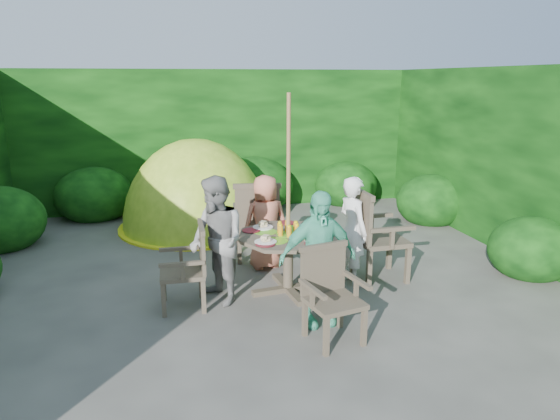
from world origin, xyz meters
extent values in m
plane|color=#494641|center=(0.00, 0.00, 0.00)|extent=(60.00, 60.00, 0.00)
cube|color=black|center=(0.00, 4.00, 1.25)|extent=(9.00, 1.00, 2.50)
cube|color=black|center=(4.00, 0.00, 1.25)|extent=(1.00, 9.00, 2.50)
cylinder|color=#3D3428|center=(0.30, -0.43, 0.32)|extent=(0.11, 0.11, 0.64)
cube|color=#3D3428|center=(0.30, -0.43, 0.03)|extent=(0.85, 0.19, 0.06)
cube|color=#3D3428|center=(0.30, -0.43, 0.03)|extent=(0.19, 0.85, 0.06)
cylinder|color=#3D3428|center=(0.30, -0.43, 0.66)|extent=(1.29, 1.29, 0.04)
cylinder|color=#5BB71F|center=(0.12, -0.63, 0.68)|extent=(0.26, 0.26, 0.00)
cylinder|color=#5BB71F|center=(0.53, -0.58, 0.68)|extent=(0.26, 0.26, 0.00)
cylinder|color=#5BB71F|center=(0.08, -0.29, 0.68)|extent=(0.26, 0.26, 0.00)
cylinder|color=#5BB71F|center=(0.49, -0.24, 0.68)|extent=(0.26, 0.26, 0.00)
cylinder|color=#5BB71F|center=(0.30, -0.43, 0.68)|extent=(0.26, 0.26, 0.00)
cylinder|color=white|center=(0.60, -0.21, 0.68)|extent=(0.23, 0.23, 0.01)
cylinder|color=white|center=(0.08, -0.13, 0.68)|extent=(0.23, 0.23, 0.01)
cylinder|color=white|center=(0.00, -0.66, 0.68)|extent=(0.23, 0.23, 0.01)
cylinder|color=white|center=(0.53, -0.74, 0.68)|extent=(0.23, 0.23, 0.01)
cylinder|color=red|center=(0.73, -0.38, 0.68)|extent=(0.21, 0.21, 0.01)
cylinder|color=red|center=(0.39, -0.01, 0.68)|extent=(0.21, 0.21, 0.01)
cylinder|color=red|center=(-0.07, -0.22, 0.68)|extent=(0.21, 0.21, 0.01)
cylinder|color=red|center=(-0.01, -0.73, 0.68)|extent=(0.21, 0.21, 0.01)
cylinder|color=red|center=(0.48, -0.83, 0.68)|extent=(0.21, 0.21, 0.01)
cylinder|color=green|center=(0.50, -0.36, 0.71)|extent=(0.17, 0.17, 0.06)
cylinder|color=brown|center=(0.30, -0.43, 1.10)|extent=(0.05, 0.05, 2.20)
cube|color=#3D3428|center=(1.47, -0.30, 0.48)|extent=(0.56, 0.58, 0.06)
cube|color=#3D3428|center=(1.72, -0.54, 0.23)|extent=(0.06, 0.06, 0.46)
cube|color=#3D3428|center=(1.72, -0.05, 0.23)|extent=(0.06, 0.06, 0.46)
cube|color=#3D3428|center=(1.23, -0.54, 0.23)|extent=(0.06, 0.06, 0.46)
cube|color=#3D3428|center=(1.23, -0.06, 0.23)|extent=(0.06, 0.06, 0.46)
cube|color=#3D3428|center=(1.21, -0.30, 0.77)|extent=(0.05, 0.58, 0.55)
cube|color=#3D3428|center=(1.48, -0.58, 0.70)|extent=(0.55, 0.06, 0.04)
cube|color=#3D3428|center=(1.47, -0.01, 0.70)|extent=(0.55, 0.06, 0.04)
cube|color=#3D3428|center=(-0.87, -0.57, 0.39)|extent=(0.46, 0.47, 0.05)
cube|color=#3D3428|center=(-1.07, -0.37, 0.19)|extent=(0.05, 0.05, 0.38)
cube|color=#3D3428|center=(-1.07, -0.77, 0.19)|extent=(0.05, 0.05, 0.38)
cube|color=#3D3428|center=(-0.67, -0.38, 0.19)|extent=(0.05, 0.05, 0.38)
cube|color=#3D3428|center=(-0.67, -0.77, 0.19)|extent=(0.05, 0.05, 0.38)
cube|color=#3D3428|center=(-0.65, -0.58, 0.63)|extent=(0.04, 0.47, 0.45)
cube|color=#3D3428|center=(-0.87, -0.34, 0.57)|extent=(0.45, 0.05, 0.04)
cube|color=#3D3428|center=(-0.87, -0.81, 0.57)|extent=(0.45, 0.05, 0.04)
cube|color=#3D3428|center=(0.16, 0.74, 0.46)|extent=(0.63, 0.61, 0.05)
cube|color=#3D3428|center=(0.43, 0.94, 0.23)|extent=(0.06, 0.06, 0.45)
cube|color=#3D3428|center=(-0.04, 1.00, 0.23)|extent=(0.06, 0.06, 0.45)
cube|color=#3D3428|center=(0.37, 0.47, 0.23)|extent=(0.06, 0.06, 0.45)
cube|color=#3D3428|center=(-0.10, 0.53, 0.23)|extent=(0.06, 0.06, 0.45)
cube|color=#3D3428|center=(0.13, 0.48, 0.76)|extent=(0.56, 0.12, 0.54)
cube|color=#3D3428|center=(0.44, 0.70, 0.68)|extent=(0.13, 0.54, 0.04)
cube|color=#3D3428|center=(-0.11, 0.78, 0.68)|extent=(0.13, 0.54, 0.04)
cube|color=#3D3428|center=(0.44, -1.61, 0.38)|extent=(0.54, 0.53, 0.04)
cube|color=#3D3428|center=(0.29, -1.84, 0.19)|extent=(0.05, 0.05, 0.37)
cube|color=#3D3428|center=(0.67, -1.76, 0.19)|extent=(0.05, 0.05, 0.37)
cube|color=#3D3428|center=(0.21, -1.46, 0.19)|extent=(0.05, 0.05, 0.37)
cube|color=#3D3428|center=(0.59, -1.37, 0.19)|extent=(0.05, 0.05, 0.37)
cube|color=#3D3428|center=(0.40, -1.40, 0.62)|extent=(0.46, 0.13, 0.44)
cube|color=#3D3428|center=(0.22, -1.66, 0.56)|extent=(0.14, 0.44, 0.04)
cube|color=#3D3428|center=(0.67, -1.56, 0.56)|extent=(0.14, 0.44, 0.04)
imported|color=white|center=(1.10, -0.34, 0.64)|extent=(0.40, 0.52, 1.27)
imported|color=gray|center=(-0.49, -0.53, 0.69)|extent=(0.74, 0.82, 1.37)
imported|color=#D57458|center=(0.21, 0.36, 0.60)|extent=(0.63, 0.45, 1.20)
imported|color=#54C59F|center=(0.40, -1.23, 0.67)|extent=(0.81, 0.39, 1.34)
ellipsoid|color=#84AF21|center=(-0.52, 2.40, 0.00)|extent=(2.95, 2.95, 2.86)
ellipsoid|color=black|center=(-0.27, 1.64, 0.00)|extent=(0.90, 0.65, 0.98)
cylinder|color=yellow|center=(-0.52, 2.40, 0.02)|extent=(2.50, 2.50, 0.03)
camera|label=1|loc=(-0.98, -5.52, 2.34)|focal=32.00mm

